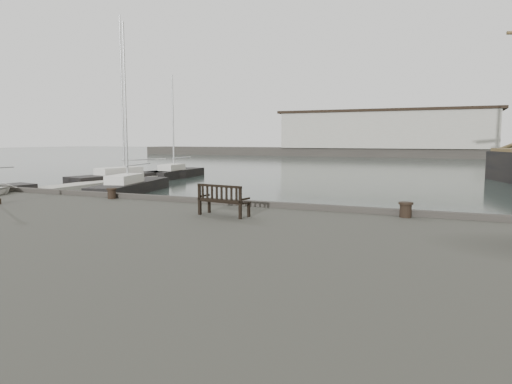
# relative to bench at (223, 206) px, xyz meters

# --- Properties ---
(ground) EXTENTS (400.00, 400.00, 0.00)m
(ground) POSITION_rel_bench_xyz_m (-0.01, 2.40, -1.86)
(ground) COLOR black
(ground) RESTS_ON ground
(pontoon) EXTENTS (2.00, 24.00, 0.50)m
(pontoon) POSITION_rel_bench_xyz_m (-20.01, 12.40, -1.61)
(pontoon) COLOR #A4A197
(pontoon) RESTS_ON ground
(breakwater) EXTENTS (140.00, 9.50, 12.20)m
(breakwater) POSITION_rel_bench_xyz_m (-4.57, 94.40, 2.44)
(breakwater) COLOR #383530
(breakwater) RESTS_ON ground
(bench) EXTENTS (1.68, 0.80, 0.93)m
(bench) POSITION_rel_bench_xyz_m (0.00, 0.00, 0.00)
(bench) COLOR black
(bench) RESTS_ON quay
(bollard_left) EXTENTS (0.43, 0.43, 0.42)m
(bollard_left) POSITION_rel_bench_xyz_m (-5.90, 1.90, -0.09)
(bollard_left) COLOR black
(bollard_left) RESTS_ON quay
(bollard_right) EXTENTS (0.48, 0.48, 0.45)m
(bollard_right) POSITION_rel_bench_xyz_m (5.09, 1.90, -0.07)
(bollard_right) COLOR black
(bollard_right) RESTS_ON quay
(yacht_b) EXTENTS (5.16, 12.08, 15.35)m
(yacht_b) POSITION_rel_bench_xyz_m (-20.87, 21.69, -1.61)
(yacht_b) COLOR black
(yacht_b) RESTS_ON ground
(yacht_c) EXTENTS (4.27, 9.61, 12.61)m
(yacht_c) POSITION_rel_bench_xyz_m (-15.18, 14.67, -1.61)
(yacht_c) COLOR black
(yacht_c) RESTS_ON ground
(yacht_d) EXTENTS (2.84, 8.66, 10.87)m
(yacht_d) POSITION_rel_bench_xyz_m (-19.74, 27.62, -1.62)
(yacht_d) COLOR black
(yacht_d) RESTS_ON ground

